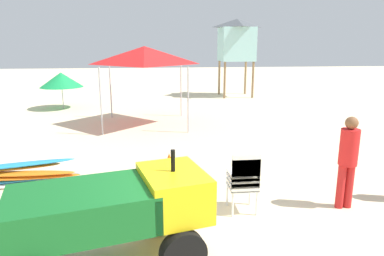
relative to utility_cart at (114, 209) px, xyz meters
The scene contains 10 objects.
ground 1.50m from the utility_cart, 16.77° to the left, with size 80.00×80.00×0.00m, color beige.
utility_cart is the anchor object (origin of this frame).
stacked_plastic_chairs 2.38m from the utility_cart, 30.51° to the left, with size 0.48×0.48×1.11m.
surfboard_pile 3.77m from the utility_cart, 128.54° to the left, with size 2.64×0.87×0.48m.
lifeguard_near_center 4.09m from the utility_cart, 17.31° to the left, with size 0.32×0.32×1.67m.
popup_canopy 8.58m from the utility_cart, 87.97° to the left, with size 2.84×2.84×2.81m.
lifeguard_tower 16.17m from the utility_cart, 70.98° to the left, with size 1.98×1.98×4.21m.
beach_umbrella_left 12.64m from the utility_cart, 106.22° to the left, with size 1.89×1.89×1.64m.
traffic_cone_near 3.48m from the utility_cart, 75.25° to the left, with size 0.33×0.33×0.47m, color orange.
cooler_box 2.70m from the utility_cart, 75.21° to the left, with size 0.45×0.36×0.41m, color red.
Camera 1 is at (-0.70, -4.63, 2.87)m, focal length 32.75 mm.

